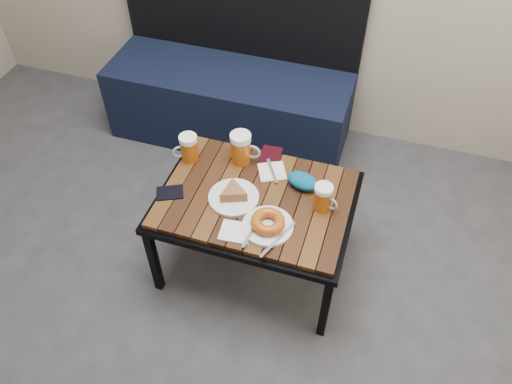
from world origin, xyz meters
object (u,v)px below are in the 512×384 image
(bench, at_px, (231,96))
(passport_burgundy, at_px, (270,156))
(plate_bagel, at_px, (268,223))
(passport_navy, at_px, (170,193))
(cafe_table, at_px, (256,203))
(beer_mug_right, at_px, (323,197))
(beer_mug_left, at_px, (189,148))
(plate_pie, at_px, (234,195))
(knit_pouch, at_px, (303,181))
(beer_mug_centre, at_px, (242,148))

(bench, distance_m, passport_burgundy, 0.80)
(plate_bagel, relative_size, passport_navy, 2.34)
(cafe_table, bearing_deg, beer_mug_right, 5.18)
(passport_navy, xyz_separation_m, passport_burgundy, (0.35, 0.35, 0.00))
(bench, height_order, cafe_table, bench)
(bench, xyz_separation_m, beer_mug_left, (0.08, -0.77, 0.27))
(passport_navy, bearing_deg, beer_mug_left, 154.91)
(cafe_table, distance_m, beer_mug_right, 0.30)
(beer_mug_left, bearing_deg, beer_mug_right, 135.69)
(cafe_table, height_order, passport_navy, passport_navy)
(plate_bagel, bearing_deg, passport_burgundy, 105.00)
(bench, relative_size, beer_mug_left, 10.65)
(cafe_table, height_order, plate_bagel, plate_bagel)
(passport_burgundy, bearing_deg, plate_bagel, -78.71)
(plate_pie, relative_size, knit_pouch, 1.54)
(plate_pie, relative_size, passport_burgundy, 1.65)
(cafe_table, xyz_separation_m, plate_pie, (-0.09, -0.04, 0.07))
(beer_mug_centre, height_order, passport_burgundy, beer_mug_centre)
(beer_mug_centre, bearing_deg, beer_mug_right, -27.65)
(beer_mug_centre, distance_m, plate_bagel, 0.41)
(cafe_table, bearing_deg, bench, 116.15)
(plate_pie, distance_m, passport_navy, 0.28)
(beer_mug_left, relative_size, knit_pouch, 0.93)
(beer_mug_left, distance_m, beer_mug_right, 0.65)
(beer_mug_right, relative_size, plate_pie, 0.57)
(cafe_table, relative_size, plate_bagel, 3.13)
(knit_pouch, bearing_deg, beer_mug_right, -41.33)
(bench, bearing_deg, beer_mug_centre, -66.14)
(plate_pie, xyz_separation_m, passport_navy, (-0.27, -0.05, -0.02))
(beer_mug_centre, relative_size, beer_mug_right, 1.23)
(beer_mug_left, bearing_deg, plate_pie, 112.91)
(beer_mug_right, relative_size, plate_bagel, 0.46)
(bench, xyz_separation_m, knit_pouch, (0.62, -0.78, 0.23))
(cafe_table, xyz_separation_m, beer_mug_left, (-0.36, 0.13, 0.11))
(beer_mug_right, height_order, plate_pie, beer_mug_right)
(beer_mug_left, relative_size, plate_pie, 0.61)
(bench, distance_m, beer_mug_left, 0.82)
(bench, relative_size, plate_bagel, 5.22)
(beer_mug_centre, distance_m, beer_mug_right, 0.45)
(cafe_table, xyz_separation_m, beer_mug_right, (0.28, 0.03, 0.11))
(plate_bagel, bearing_deg, cafe_table, 123.17)
(bench, xyz_separation_m, plate_pie, (0.36, -0.94, 0.22))
(passport_burgundy, bearing_deg, cafe_table, -90.85)
(beer_mug_centre, distance_m, passport_navy, 0.38)
(cafe_table, height_order, knit_pouch, knit_pouch)
(passport_navy, bearing_deg, plate_pie, 75.42)
(beer_mug_right, height_order, plate_bagel, beer_mug_right)
(beer_mug_centre, height_order, plate_pie, beer_mug_centre)
(beer_mug_right, xyz_separation_m, plate_bagel, (-0.19, -0.17, -0.04))
(beer_mug_centre, xyz_separation_m, beer_mug_right, (0.41, -0.17, -0.01))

